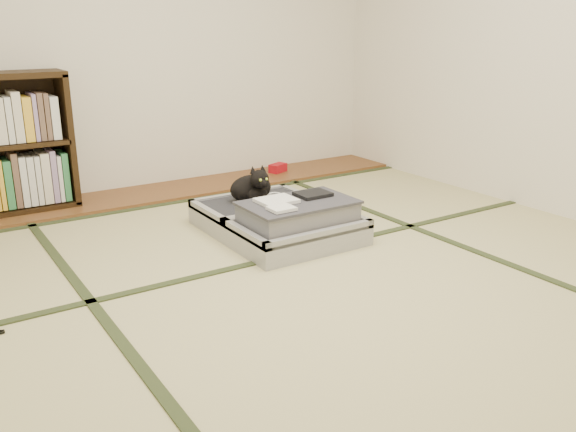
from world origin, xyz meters
TOP-DOWN VIEW (x-y plane):
  - floor at (0.00, 0.00)m, footprint 4.50×4.50m
  - wood_strip at (0.00, 2.00)m, footprint 4.00×0.50m
  - red_item at (1.03, 2.03)m, footprint 0.17×0.14m
  - tatami_borders at (0.00, 0.49)m, footprint 4.00×4.50m
  - suitcase at (0.22, 0.71)m, footprint 0.72×0.96m
  - cat at (0.21, 1.00)m, footprint 0.32×0.32m
  - cable_coil at (0.39, 1.04)m, footprint 0.10×0.10m

SIDE VIEW (x-z plane):
  - floor at x=0.00m, z-range 0.00..0.00m
  - tatami_borders at x=0.00m, z-range 0.00..0.01m
  - wood_strip at x=0.00m, z-range 0.00..0.02m
  - red_item at x=1.03m, z-range 0.02..0.09m
  - suitcase at x=0.22m, z-range -0.04..0.24m
  - cable_coil at x=0.39m, z-range 0.14..0.16m
  - cat at x=0.21m, z-range 0.11..0.36m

